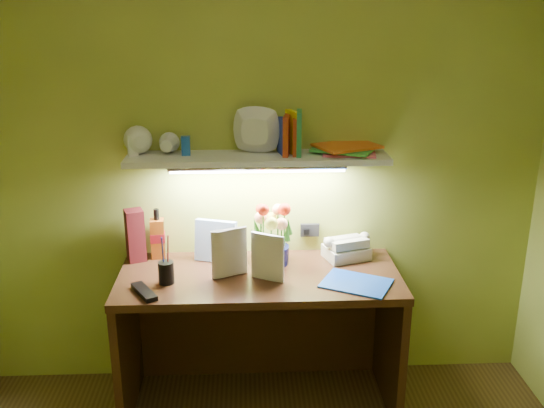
# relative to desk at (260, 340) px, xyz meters

# --- Properties ---
(desk) EXTENTS (1.40, 0.60, 0.75)m
(desk) POSITION_rel_desk_xyz_m (0.00, 0.00, 0.00)
(desk) COLOR #39220F
(desk) RESTS_ON ground
(flower_bouquet) EXTENTS (0.26, 0.26, 0.32)m
(flower_bouquet) POSITION_rel_desk_xyz_m (0.07, 0.14, 0.54)
(flower_bouquet) COLOR #060937
(flower_bouquet) RESTS_ON desk
(telephone) EXTENTS (0.26, 0.22, 0.13)m
(telephone) POSITION_rel_desk_xyz_m (0.46, 0.18, 0.44)
(telephone) COLOR beige
(telephone) RESTS_ON desk
(desk_clock) EXTENTS (0.09, 0.06, 0.08)m
(desk_clock) POSITION_rel_desk_xyz_m (0.55, 0.25, 0.41)
(desk_clock) COLOR #BCBDC1
(desk_clock) RESTS_ON desk
(whisky_bottle) EXTENTS (0.08, 0.08, 0.27)m
(whisky_bottle) POSITION_rel_desk_xyz_m (-0.53, 0.24, 0.51)
(whisky_bottle) COLOR #B45116
(whisky_bottle) RESTS_ON desk
(whisky_box) EXTENTS (0.11, 0.11, 0.28)m
(whisky_box) POSITION_rel_desk_xyz_m (-0.64, 0.21, 0.51)
(whisky_box) COLOR #5D1518
(whisky_box) RESTS_ON desk
(pen_cup) EXTENTS (0.08, 0.08, 0.18)m
(pen_cup) POSITION_rel_desk_xyz_m (-0.45, -0.08, 0.47)
(pen_cup) COLOR black
(pen_cup) RESTS_ON desk
(art_card) EXTENTS (0.22, 0.11, 0.22)m
(art_card) POSITION_rel_desk_xyz_m (-0.22, 0.18, 0.48)
(art_card) COLOR white
(art_card) RESTS_ON desk
(tv_remote) EXTENTS (0.15, 0.20, 0.02)m
(tv_remote) POSITION_rel_desk_xyz_m (-0.54, -0.19, 0.39)
(tv_remote) COLOR black
(tv_remote) RESTS_ON desk
(blue_folder) EXTENTS (0.38, 0.35, 0.01)m
(blue_folder) POSITION_rel_desk_xyz_m (0.46, -0.13, 0.38)
(blue_folder) COLOR blue
(blue_folder) RESTS_ON desk
(desk_book_a) EXTENTS (0.18, 0.09, 0.25)m
(desk_book_a) POSITION_rel_desk_xyz_m (-0.23, -0.05, 0.50)
(desk_book_a) COLOR silver
(desk_book_a) RESTS_ON desk
(desk_book_b) EXTENTS (0.16, 0.10, 0.24)m
(desk_book_b) POSITION_rel_desk_xyz_m (-0.04, -0.02, 0.49)
(desk_book_b) COLOR white
(desk_book_b) RESTS_ON desk
(wall_shelf) EXTENTS (1.31, 0.33, 0.25)m
(wall_shelf) POSITION_rel_desk_xyz_m (-0.02, 0.18, 0.96)
(wall_shelf) COLOR white
(wall_shelf) RESTS_ON ground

